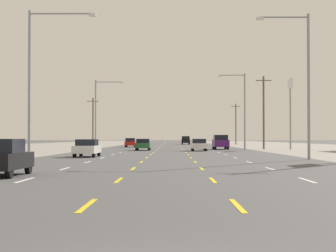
# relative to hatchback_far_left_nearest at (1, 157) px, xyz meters

# --- Properties ---
(ground_plane) EXTENTS (572.00, 572.00, 0.00)m
(ground_plane) POSITION_rel_hatchback_far_left_nearest_xyz_m (6.83, 49.32, -0.78)
(ground_plane) COLOR #4C4C4F
(lane_markings) EXTENTS (10.64, 227.60, 0.01)m
(lane_markings) POSITION_rel_hatchback_far_left_nearest_xyz_m (6.83, 87.82, -0.78)
(lane_markings) COLOR white
(lane_markings) RESTS_ON ground
(hatchback_far_left_nearest) EXTENTS (1.72, 3.90, 1.54)m
(hatchback_far_left_nearest) POSITION_rel_hatchback_far_left_nearest_xyz_m (0.00, 0.00, 0.00)
(hatchback_far_left_nearest) COLOR black
(hatchback_far_left_nearest) RESTS_ON ground
(sedan_far_left_near) EXTENTS (1.80, 4.50, 1.46)m
(sedan_far_left_near) POSITION_rel_hatchback_far_left_nearest_xyz_m (0.01, 22.56, -0.03)
(sedan_far_left_near) COLOR white
(sedan_far_left_near) RESTS_ON ground
(sedan_inner_right_mid) EXTENTS (1.80, 4.50, 1.46)m
(sedan_inner_right_mid) POSITION_rel_hatchback_far_left_nearest_xyz_m (10.34, 43.10, -0.03)
(sedan_inner_right_mid) COLOR white
(sedan_inner_right_mid) RESTS_ON ground
(sedan_inner_left_midfar) EXTENTS (1.80, 4.50, 1.46)m
(sedan_inner_left_midfar) POSITION_rel_hatchback_far_left_nearest_xyz_m (3.44, 45.76, -0.03)
(sedan_inner_left_midfar) COLOR #235B2D
(sedan_inner_left_midfar) RESTS_ON ground
(suv_far_right_far) EXTENTS (1.98, 4.90, 1.98)m
(suv_far_right_far) POSITION_rel_hatchback_far_left_nearest_xyz_m (13.70, 51.38, 0.24)
(suv_far_right_far) COLOR #4C196B
(suv_far_right_far) RESTS_ON ground
(hatchback_far_left_farther) EXTENTS (1.72, 3.90, 1.54)m
(hatchback_far_left_farther) POSITION_rel_hatchback_far_left_nearest_xyz_m (0.06, 69.17, 0.00)
(hatchback_far_left_farther) COLOR red
(hatchback_far_left_farther) RESTS_ON ground
(suv_inner_right_farthest) EXTENTS (1.98, 4.90, 1.98)m
(suv_inner_right_farthest) POSITION_rel_hatchback_far_left_nearest_xyz_m (10.39, 107.21, 0.24)
(suv_inner_right_farthest) COLOR black
(suv_inner_right_farthest) RESTS_ON ground
(pole_sign_right_row_2) EXTENTS (0.24, 2.14, 9.72)m
(pole_sign_right_row_2) POSITION_rel_hatchback_far_left_nearest_xyz_m (23.29, 51.57, 6.50)
(pole_sign_right_row_2) COLOR gray
(pole_sign_right_row_2) RESTS_ON ground
(streetlight_left_row_0) EXTENTS (4.94, 0.26, 10.89)m
(streetlight_left_row_0) POSITION_rel_hatchback_far_left_nearest_xyz_m (-2.82, 16.83, 5.55)
(streetlight_left_row_0) COLOR gray
(streetlight_left_row_0) RESTS_ON ground
(streetlight_right_row_0) EXTENTS (3.87, 0.26, 10.61)m
(streetlight_right_row_0) POSITION_rel_hatchback_far_left_nearest_xyz_m (16.63, 16.83, 5.27)
(streetlight_right_row_0) COLOR gray
(streetlight_right_row_0) RESTS_ON ground
(streetlight_left_row_1) EXTENTS (3.95, 0.26, 9.44)m
(streetlight_left_row_1) POSITION_rel_hatchback_far_left_nearest_xyz_m (-2.93, 51.01, 4.68)
(streetlight_left_row_1) COLOR gray
(streetlight_left_row_1) RESTS_ON ground
(streetlight_right_row_1) EXTENTS (3.66, 0.26, 10.36)m
(streetlight_right_row_1) POSITION_rel_hatchback_far_left_nearest_xyz_m (16.65, 51.01, 5.12)
(streetlight_right_row_1) COLOR gray
(streetlight_right_row_1) RESTS_ON ground
(utility_pole_right_row_1) EXTENTS (2.20, 0.26, 10.25)m
(utility_pole_right_row_1) POSITION_rel_hatchback_far_left_nearest_xyz_m (19.96, 53.48, 4.54)
(utility_pole_right_row_1) COLOR brown
(utility_pole_right_row_1) RESTS_ON ground
(utility_pole_left_row_2) EXTENTS (2.20, 0.26, 9.04)m
(utility_pole_left_row_2) POSITION_rel_hatchback_far_left_nearest_xyz_m (-7.71, 78.56, 3.93)
(utility_pole_left_row_2) COLOR brown
(utility_pole_left_row_2) RESTS_ON ground
(utility_pole_right_row_3) EXTENTS (2.20, 0.26, 9.60)m
(utility_pole_right_row_3) POSITION_rel_hatchback_far_left_nearest_xyz_m (22.12, 104.47, 4.21)
(utility_pole_right_row_3) COLOR brown
(utility_pole_right_row_3) RESTS_ON ground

